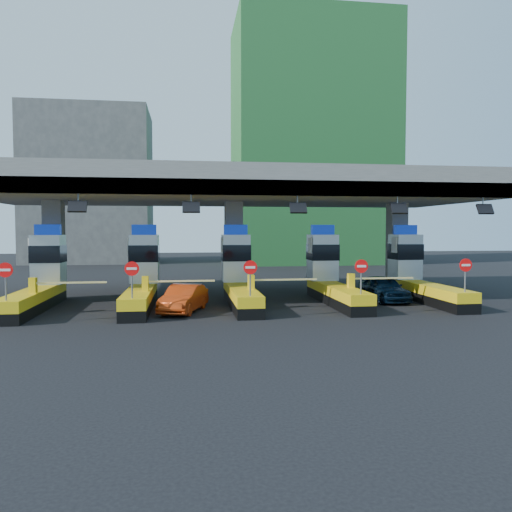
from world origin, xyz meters
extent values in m
plane|color=black|center=(0.00, 0.00, 0.00)|extent=(120.00, 120.00, 0.00)
cube|color=slate|center=(0.00, 3.00, 6.25)|extent=(28.00, 12.00, 1.50)
cube|color=#4C4C49|center=(0.00, -2.70, 5.85)|extent=(28.00, 0.60, 0.70)
cube|color=slate|center=(-10.00, 3.00, 2.75)|extent=(1.00, 1.00, 5.50)
cube|color=slate|center=(0.00, 3.00, 2.75)|extent=(1.00, 1.00, 5.50)
cube|color=slate|center=(10.00, 3.00, 2.75)|extent=(1.00, 1.00, 5.50)
cylinder|color=slate|center=(-7.50, -2.70, 5.25)|extent=(0.06, 0.06, 0.50)
cube|color=black|center=(-7.50, -2.90, 4.90)|extent=(0.80, 0.38, 0.54)
cylinder|color=slate|center=(-2.50, -2.70, 5.25)|extent=(0.06, 0.06, 0.50)
cube|color=black|center=(-2.50, -2.90, 4.90)|extent=(0.80, 0.38, 0.54)
cylinder|color=slate|center=(2.50, -2.70, 5.25)|extent=(0.06, 0.06, 0.50)
cube|color=black|center=(2.50, -2.90, 4.90)|extent=(0.80, 0.38, 0.54)
cylinder|color=slate|center=(7.50, -2.70, 5.25)|extent=(0.06, 0.06, 0.50)
cube|color=black|center=(7.50, -2.90, 4.90)|extent=(0.80, 0.38, 0.54)
cylinder|color=slate|center=(12.00, -2.70, 5.25)|extent=(0.06, 0.06, 0.50)
cube|color=black|center=(12.00, -2.90, 4.90)|extent=(0.80, 0.38, 0.54)
cube|color=black|center=(-10.00, -1.00, 0.25)|extent=(1.20, 8.00, 0.50)
cube|color=#E5B70C|center=(-10.00, -1.00, 0.75)|extent=(1.20, 8.00, 0.50)
cube|color=#9EA3A8|center=(-10.00, 1.80, 2.30)|extent=(1.50, 1.50, 2.60)
cube|color=black|center=(-10.00, 1.78, 2.60)|extent=(1.56, 1.56, 0.90)
cube|color=#0C2DBF|center=(-10.00, 1.80, 3.88)|extent=(1.30, 0.35, 0.55)
cube|color=white|center=(-10.80, 1.50, 3.00)|extent=(0.06, 0.70, 0.90)
cylinder|color=slate|center=(-10.00, -4.60, 1.65)|extent=(0.07, 0.07, 1.30)
cylinder|color=red|center=(-10.00, -4.63, 2.25)|extent=(0.60, 0.04, 0.60)
cube|color=white|center=(-10.00, -4.65, 2.25)|extent=(0.42, 0.02, 0.10)
cube|color=#E5B70C|center=(-9.65, -2.20, 1.35)|extent=(0.30, 0.35, 0.70)
cube|color=white|center=(-8.00, -2.20, 1.45)|extent=(3.20, 0.08, 0.08)
cube|color=black|center=(-5.00, -1.00, 0.25)|extent=(1.20, 8.00, 0.50)
cube|color=#E5B70C|center=(-5.00, -1.00, 0.75)|extent=(1.20, 8.00, 0.50)
cube|color=#9EA3A8|center=(-5.00, 1.80, 2.30)|extent=(1.50, 1.50, 2.60)
cube|color=black|center=(-5.00, 1.78, 2.60)|extent=(1.56, 1.56, 0.90)
cube|color=#0C2DBF|center=(-5.00, 1.80, 3.88)|extent=(1.30, 0.35, 0.55)
cube|color=white|center=(-5.80, 1.50, 3.00)|extent=(0.06, 0.70, 0.90)
cylinder|color=slate|center=(-5.00, -4.60, 1.65)|extent=(0.07, 0.07, 1.30)
cylinder|color=red|center=(-5.00, -4.63, 2.25)|extent=(0.60, 0.04, 0.60)
cube|color=white|center=(-5.00, -4.65, 2.25)|extent=(0.42, 0.02, 0.10)
cube|color=#E5B70C|center=(-4.65, -2.20, 1.35)|extent=(0.30, 0.35, 0.70)
cube|color=white|center=(-3.00, -2.20, 1.45)|extent=(3.20, 0.08, 0.08)
cube|color=black|center=(0.00, -1.00, 0.25)|extent=(1.20, 8.00, 0.50)
cube|color=#E5B70C|center=(0.00, -1.00, 0.75)|extent=(1.20, 8.00, 0.50)
cube|color=#9EA3A8|center=(0.00, 1.80, 2.30)|extent=(1.50, 1.50, 2.60)
cube|color=black|center=(0.00, 1.78, 2.60)|extent=(1.56, 1.56, 0.90)
cube|color=#0C2DBF|center=(0.00, 1.80, 3.88)|extent=(1.30, 0.35, 0.55)
cube|color=white|center=(-0.80, 1.50, 3.00)|extent=(0.06, 0.70, 0.90)
cylinder|color=slate|center=(0.00, -4.60, 1.65)|extent=(0.07, 0.07, 1.30)
cylinder|color=red|center=(0.00, -4.63, 2.25)|extent=(0.60, 0.04, 0.60)
cube|color=white|center=(0.00, -4.65, 2.25)|extent=(0.42, 0.02, 0.10)
cube|color=#E5B70C|center=(0.35, -2.20, 1.35)|extent=(0.30, 0.35, 0.70)
cube|color=white|center=(2.00, -2.20, 1.45)|extent=(3.20, 0.08, 0.08)
cube|color=black|center=(5.00, -1.00, 0.25)|extent=(1.20, 8.00, 0.50)
cube|color=#E5B70C|center=(5.00, -1.00, 0.75)|extent=(1.20, 8.00, 0.50)
cube|color=#9EA3A8|center=(5.00, 1.80, 2.30)|extent=(1.50, 1.50, 2.60)
cube|color=black|center=(5.00, 1.78, 2.60)|extent=(1.56, 1.56, 0.90)
cube|color=#0C2DBF|center=(5.00, 1.80, 3.88)|extent=(1.30, 0.35, 0.55)
cube|color=white|center=(4.20, 1.50, 3.00)|extent=(0.06, 0.70, 0.90)
cylinder|color=slate|center=(5.00, -4.60, 1.65)|extent=(0.07, 0.07, 1.30)
cylinder|color=red|center=(5.00, -4.63, 2.25)|extent=(0.60, 0.04, 0.60)
cube|color=white|center=(5.00, -4.65, 2.25)|extent=(0.42, 0.02, 0.10)
cube|color=#E5B70C|center=(5.35, -2.20, 1.35)|extent=(0.30, 0.35, 0.70)
cube|color=white|center=(7.00, -2.20, 1.45)|extent=(3.20, 0.08, 0.08)
cube|color=black|center=(10.00, -1.00, 0.25)|extent=(1.20, 8.00, 0.50)
cube|color=#E5B70C|center=(10.00, -1.00, 0.75)|extent=(1.20, 8.00, 0.50)
cube|color=#9EA3A8|center=(10.00, 1.80, 2.30)|extent=(1.50, 1.50, 2.60)
cube|color=black|center=(10.00, 1.78, 2.60)|extent=(1.56, 1.56, 0.90)
cube|color=#0C2DBF|center=(10.00, 1.80, 3.88)|extent=(1.30, 0.35, 0.55)
cube|color=white|center=(9.20, 1.50, 3.00)|extent=(0.06, 0.70, 0.90)
cylinder|color=slate|center=(10.00, -4.60, 1.65)|extent=(0.07, 0.07, 1.30)
cylinder|color=red|center=(10.00, -4.63, 2.25)|extent=(0.60, 0.04, 0.60)
cube|color=white|center=(10.00, -4.65, 2.25)|extent=(0.42, 0.02, 0.10)
cube|color=#E5B70C|center=(10.35, -2.20, 1.35)|extent=(0.30, 0.35, 0.70)
cube|color=white|center=(12.00, -2.20, 1.45)|extent=(3.20, 0.08, 0.08)
cube|color=#1E5926|center=(12.00, 32.00, 14.00)|extent=(18.00, 12.00, 28.00)
cube|color=#4C4C49|center=(-14.00, 36.00, 9.00)|extent=(14.00, 10.00, 18.00)
imported|color=black|center=(7.87, -0.22, 0.70)|extent=(1.84, 4.16, 1.39)
imported|color=#BA350E|center=(-2.87, -2.37, 0.64)|extent=(2.47, 4.12, 1.28)
camera|label=1|loc=(-2.75, -25.93, 3.87)|focal=35.00mm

